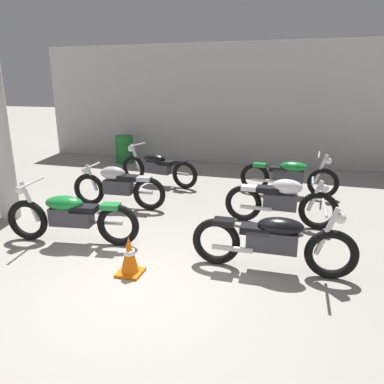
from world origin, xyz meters
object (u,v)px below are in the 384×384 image
(motorcycle_right_row_1, at_px, (281,200))
(oil_drum, at_px, (124,149))
(motorcycle_right_row_0, at_px, (273,240))
(motorcycle_left_row_0, at_px, (71,215))
(motorcycle_left_row_1, at_px, (118,186))
(motorcycle_left_row_2, at_px, (158,167))
(motorcycle_right_row_2, at_px, (289,175))
(traffic_cone, at_px, (129,256))

(motorcycle_right_row_1, xyz_separation_m, oil_drum, (-5.10, 4.12, -0.03))
(motorcycle_right_row_0, bearing_deg, oil_drum, 131.03)
(motorcycle_left_row_0, bearing_deg, motorcycle_right_row_1, 28.95)
(motorcycle_left_row_1, height_order, oil_drum, motorcycle_left_row_1)
(motorcycle_left_row_1, distance_m, motorcycle_right_row_0, 3.67)
(motorcycle_right_row_1, height_order, oil_drum, motorcycle_right_row_1)
(motorcycle_left_row_2, height_order, motorcycle_right_row_1, motorcycle_left_row_2)
(motorcycle_left_row_0, height_order, motorcycle_right_row_2, same)
(motorcycle_right_row_2, bearing_deg, oil_drum, 157.14)
(motorcycle_right_row_1, bearing_deg, traffic_cone, -126.78)
(motorcycle_left_row_2, xyz_separation_m, oil_drum, (-2.01, 2.21, -0.03))
(motorcycle_left_row_0, xyz_separation_m, motorcycle_left_row_2, (0.01, 3.63, 0.00))
(motorcycle_right_row_1, relative_size, oil_drum, 2.32)
(motorcycle_right_row_1, xyz_separation_m, traffic_cone, (-1.77, -2.37, -0.20))
(motorcycle_left_row_2, relative_size, motorcycle_right_row_2, 0.99)
(motorcycle_left_row_1, xyz_separation_m, motorcycle_right_row_0, (3.21, -1.79, -0.01))
(motorcycle_left_row_1, bearing_deg, motorcycle_left_row_2, 86.68)
(traffic_cone, bearing_deg, motorcycle_right_row_1, 53.22)
(motorcycle_left_row_2, relative_size, motorcycle_right_row_0, 0.99)
(oil_drum, bearing_deg, motorcycle_right_row_0, -48.97)
(motorcycle_left_row_2, xyz_separation_m, motorcycle_right_row_2, (3.14, 0.04, 0.00))
(motorcycle_right_row_0, xyz_separation_m, oil_drum, (-5.11, 5.87, -0.03))
(motorcycle_left_row_2, bearing_deg, motorcycle_left_row_1, -93.32)
(motorcycle_left_row_0, bearing_deg, motorcycle_right_row_0, -0.67)
(motorcycle_left_row_0, bearing_deg, oil_drum, 108.98)
(motorcycle_right_row_0, distance_m, oil_drum, 7.78)
(motorcycle_right_row_1, bearing_deg, motorcycle_right_row_2, 88.46)
(motorcycle_right_row_1, bearing_deg, motorcycle_left_row_1, 179.19)
(motorcycle_left_row_1, xyz_separation_m, oil_drum, (-1.90, 4.08, -0.03))
(traffic_cone, bearing_deg, motorcycle_right_row_0, 19.33)
(motorcycle_left_row_0, bearing_deg, traffic_cone, -26.65)
(traffic_cone, bearing_deg, motorcycle_left_row_1, 120.45)
(motorcycle_left_row_0, height_order, motorcycle_right_row_0, same)
(motorcycle_left_row_2, distance_m, motorcycle_right_row_0, 4.80)
(motorcycle_right_row_1, bearing_deg, oil_drum, 141.04)
(motorcycle_left_row_1, height_order, traffic_cone, motorcycle_left_row_1)
(motorcycle_right_row_2, bearing_deg, motorcycle_right_row_0, -90.65)
(motorcycle_left_row_0, bearing_deg, motorcycle_left_row_2, 89.90)
(motorcycle_right_row_0, xyz_separation_m, motorcycle_right_row_1, (-0.01, 1.75, 0.01))
(motorcycle_left_row_0, distance_m, motorcycle_right_row_1, 3.54)
(motorcycle_left_row_0, xyz_separation_m, motorcycle_right_row_0, (3.10, -0.04, 0.00))
(motorcycle_left_row_1, xyz_separation_m, motorcycle_right_row_1, (3.20, -0.05, 0.00))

